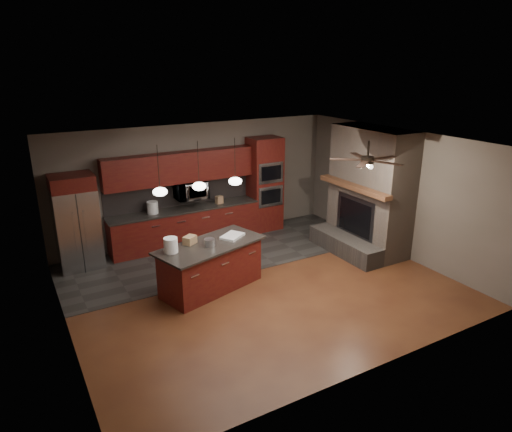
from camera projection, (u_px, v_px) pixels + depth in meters
ground at (260, 285)px, 8.92m from camera, size 7.00×7.00×0.00m
ceiling at (260, 143)px, 8.01m from camera, size 7.00×6.00×0.02m
back_wall at (197, 182)px, 10.93m from camera, size 7.00×0.02×2.80m
right_wall at (396, 192)px, 10.10m from camera, size 0.02×6.00×2.80m
left_wall at (58, 256)px, 6.83m from camera, size 0.02×6.00×2.80m
slate_tile_patch at (220, 253)px, 10.40m from camera, size 7.00×2.40×0.01m
fireplace_column at (368, 195)px, 10.25m from camera, size 1.30×2.10×2.80m
back_cabinetry at (184, 208)px, 10.66m from camera, size 3.59×0.64×2.20m
oven_tower at (265, 184)px, 11.54m from camera, size 0.80×0.63×2.38m
microwave at (191, 190)px, 10.63m from camera, size 0.73×0.41×0.50m
refrigerator at (77, 222)px, 9.41m from camera, size 0.85×0.75×2.00m
kitchen_island at (211, 266)px, 8.66m from camera, size 2.26×1.48×0.92m
white_bucket at (171, 245)px, 8.11m from camera, size 0.34×0.34×0.27m
paint_can at (210, 242)px, 8.41m from camera, size 0.27×0.27×0.14m
paint_tray at (232, 236)px, 8.84m from camera, size 0.55×0.51×0.05m
cardboard_box at (190, 240)px, 8.50m from camera, size 0.29×0.27×0.15m
counter_bucket at (153, 208)px, 10.23m from camera, size 0.25×0.25×0.28m
counter_box at (219, 200)px, 10.97m from camera, size 0.18×0.15×0.18m
pendant_left at (160, 192)px, 8.09m from camera, size 0.26×0.26×0.92m
pendant_center at (199, 186)px, 8.44m from camera, size 0.26×0.26×0.92m
pendant_right at (235, 181)px, 8.79m from camera, size 0.26×0.26×0.92m
ceiling_fan at (367, 159)px, 8.31m from camera, size 1.27×1.33×0.41m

